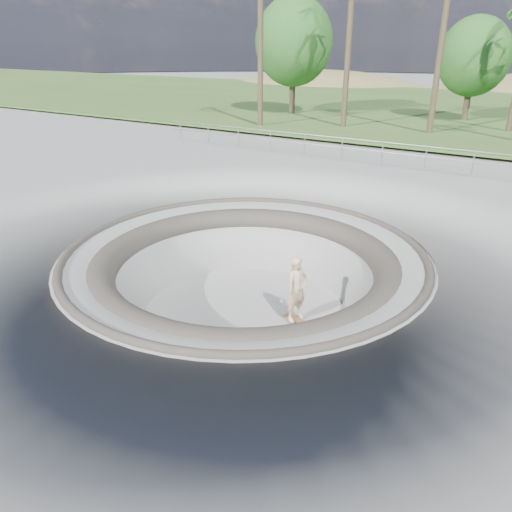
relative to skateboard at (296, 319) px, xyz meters
name	(u,v)px	position (x,y,z in m)	size (l,w,h in m)	color
ground	(245,253)	(-1.54, -0.26, 1.84)	(180.00, 180.00, 0.00)	gray
skate_bowl	(246,309)	(-1.54, -0.26, 0.01)	(14.00, 14.00, 4.10)	gray
grass_strip	(467,110)	(-1.54, 33.74, 2.06)	(180.00, 36.00, 0.12)	#3D5B24
safety_railing	(382,152)	(-1.54, 11.74, 2.53)	(25.00, 0.06, 1.03)	gray
skateboard	(296,319)	(0.00, 0.00, 0.00)	(0.81, 0.41, 0.08)	brown
skater	(297,289)	(0.00, 0.00, 0.97)	(0.70, 0.46, 1.91)	beige
bushy_tree_left	(294,42)	(-12.78, 24.32, 7.19)	(5.80, 5.27, 8.36)	brown
bushy_tree_mid	(474,57)	(-0.66, 27.39, 6.28)	(4.79, 4.35, 6.91)	brown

